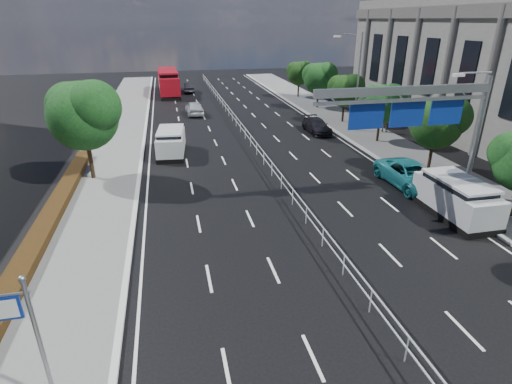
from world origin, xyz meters
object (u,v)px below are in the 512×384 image
object	(u,v)px
white_minivan	(171,142)
near_car_dark	(189,88)
toilet_sign	(14,324)
pedestrian_b	(385,123)
parked_car_teal	(411,175)
overhead_gantry	(422,108)
near_car_silver	(194,108)
red_bus	(168,81)
parked_car_dark	(317,126)
silver_minivan	(456,198)

from	to	relation	value
white_minivan	near_car_dark	distance (m)	29.82
toilet_sign	pedestrian_b	size ratio (longest dim) A/B	2.59
white_minivan	parked_car_teal	xyz separation A→B (m)	(14.93, -10.21, -0.23)
overhead_gantry	near_car_silver	size ratio (longest dim) A/B	2.31
near_car_silver	near_car_dark	world-z (taller)	near_car_silver
overhead_gantry	red_bus	size ratio (longest dim) A/B	0.90
near_car_dark	pedestrian_b	size ratio (longest dim) A/B	2.50
overhead_gantry	red_bus	distance (m)	43.60
near_car_silver	parked_car_dark	xyz separation A→B (m)	(10.83, -10.43, -0.11)
toilet_sign	silver_minivan	bearing A→B (deg)	22.41
white_minivan	near_car_silver	size ratio (longest dim) A/B	1.11
red_bus	pedestrian_b	xyz separation A→B (m)	(19.64, -26.65, -0.79)
red_bus	parked_car_dark	size ratio (longest dim) A/B	2.55
toilet_sign	overhead_gantry	distance (m)	20.52
parked_car_dark	pedestrian_b	xyz separation A→B (m)	(6.26, -1.49, 0.33)
red_bus	silver_minivan	size ratio (longest dim) A/B	2.20
toilet_sign	near_car_dark	distance (m)	52.67
toilet_sign	near_car_dark	bearing A→B (deg)	81.63
toilet_sign	parked_car_teal	size ratio (longest dim) A/B	0.77
near_car_dark	pedestrian_b	world-z (taller)	pedestrian_b
white_minivan	near_car_silver	bearing A→B (deg)	83.85
overhead_gantry	near_car_silver	bearing A→B (deg)	111.32
near_car_dark	parked_car_dark	bearing A→B (deg)	114.61
toilet_sign	near_car_silver	size ratio (longest dim) A/B	0.98
overhead_gantry	red_bus	bearing A→B (deg)	107.40
white_minivan	toilet_sign	bearing A→B (deg)	-95.45
toilet_sign	silver_minivan	world-z (taller)	toilet_sign
toilet_sign	pedestrian_b	distance (m)	34.85
near_car_silver	silver_minivan	bearing A→B (deg)	109.77
red_bus	near_car_dark	world-z (taller)	red_bus
near_car_dark	red_bus	bearing A→B (deg)	13.43
white_minivan	overhead_gantry	bearing A→B (deg)	-37.35
silver_minivan	overhead_gantry	bearing A→B (deg)	126.90
overhead_gantry	white_minivan	distance (m)	18.79
toilet_sign	overhead_gantry	world-z (taller)	overhead_gantry
toilet_sign	pedestrian_b	world-z (taller)	toilet_sign
overhead_gantry	parked_car_teal	bearing A→B (deg)	54.34
near_car_silver	near_car_dark	distance (m)	15.30
overhead_gantry	silver_minivan	xyz separation A→B (m)	(1.56, -2.11, -4.55)
near_car_silver	pedestrian_b	size ratio (longest dim) A/B	2.65
overhead_gantry	white_minivan	xyz separation A→B (m)	(-13.37, 12.38, -4.59)
silver_minivan	parked_car_teal	xyz separation A→B (m)	(-0.00, 4.29, -0.27)
red_bus	white_minivan	bearing A→B (deg)	-92.19
white_minivan	parked_car_dark	xyz separation A→B (m)	(13.77, 3.91, -0.37)
silver_minivan	near_car_silver	bearing A→B (deg)	113.05
overhead_gantry	white_minivan	size ratio (longest dim) A/B	2.07
toilet_sign	white_minivan	world-z (taller)	toilet_sign
near_car_silver	parked_car_teal	world-z (taller)	parked_car_teal
overhead_gantry	pedestrian_b	bearing A→B (deg)	65.77
pedestrian_b	parked_car_teal	bearing A→B (deg)	110.23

